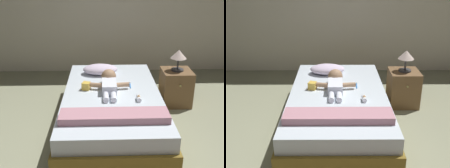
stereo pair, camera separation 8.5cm
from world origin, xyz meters
TOP-DOWN VIEW (x-y plane):
  - bed at (-0.08, 1.03)m, footprint 1.17×2.08m
  - pillow at (-0.22, 1.65)m, footprint 0.47×0.30m
  - baby at (-0.11, 1.15)m, footprint 0.49×0.66m
  - toothbrush at (0.16, 1.21)m, footprint 0.02×0.16m
  - nightstand at (0.82, 1.53)m, footprint 0.40×0.43m
  - lamp at (0.82, 1.53)m, footprint 0.21×0.21m
  - blanket at (-0.08, 0.38)m, footprint 1.06×0.24m
  - toy_block at (-0.38, 1.12)m, footprint 0.11×0.11m
  - baby_bottle at (0.21, 0.79)m, footprint 0.05×0.11m

SIDE VIEW (x-z plane):
  - bed at x=-0.08m, z-range 0.00..0.41m
  - nightstand at x=0.82m, z-range 0.00..0.49m
  - toothbrush at x=0.16m, z-range 0.41..0.43m
  - baby_bottle at x=0.21m, z-range 0.40..0.48m
  - blanket at x=-0.08m, z-range 0.41..0.48m
  - toy_block at x=-0.38m, z-range 0.41..0.50m
  - pillow at x=-0.22m, z-range 0.41..0.54m
  - baby at x=-0.11m, z-range 0.39..0.57m
  - lamp at x=0.82m, z-range 0.55..0.84m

